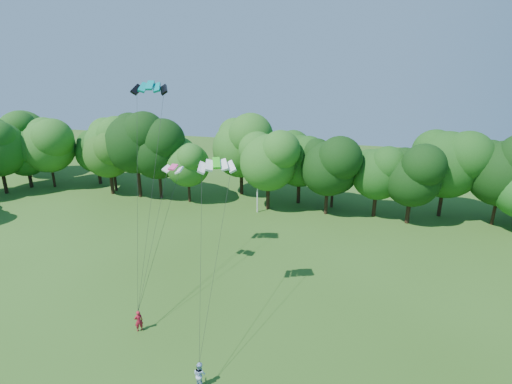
# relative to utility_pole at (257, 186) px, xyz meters

# --- Properties ---
(utility_pole) EXTENTS (1.44, 0.30, 7.24)m
(utility_pole) POSITION_rel_utility_pole_xyz_m (0.00, 0.00, 0.00)
(utility_pole) COLOR silver
(utility_pole) RESTS_ON ground
(kite_flyer_left) EXTENTS (0.77, 0.76, 1.78)m
(kite_flyer_left) POSITION_rel_utility_pole_xyz_m (-2.48, -26.33, -2.86)
(kite_flyer_left) COLOR #B1162C
(kite_flyer_left) RESTS_ON ground
(kite_flyer_right) EXTENTS (1.08, 0.98, 1.82)m
(kite_flyer_right) POSITION_rel_utility_pole_xyz_m (4.22, -30.19, -2.84)
(kite_flyer_right) COLOR #ADC7F1
(kite_flyer_right) RESTS_ON ground
(kite_teal) EXTENTS (3.21, 2.01, 0.78)m
(kite_teal) POSITION_rel_utility_pole_xyz_m (-5.32, -16.63, 14.09)
(kite_teal) COLOR #048F90
(kite_teal) RESTS_ON ground
(kite_green) EXTENTS (3.05, 2.24, 0.68)m
(kite_green) POSITION_rel_utility_pole_xyz_m (2.40, -21.20, 8.78)
(kite_green) COLOR #30D620
(kite_green) RESTS_ON ground
(kite_pink) EXTENTS (1.92, 1.05, 0.41)m
(kite_pink) POSITION_rel_utility_pole_xyz_m (-3.14, -17.60, 7.10)
(kite_pink) COLOR #F8448E
(kite_pink) RESTS_ON ground
(tree_back_west) EXTENTS (7.88, 7.88, 11.46)m
(tree_back_west) POSITION_rel_utility_pole_xyz_m (-23.57, 1.56, 3.41)
(tree_back_west) COLOR #342514
(tree_back_west) RESTS_ON ground
(tree_back_center) EXTENTS (7.35, 7.35, 10.70)m
(tree_back_center) POSITION_rel_utility_pole_xyz_m (9.62, 4.59, 2.93)
(tree_back_center) COLOR #2F1F12
(tree_back_center) RESTS_ON ground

